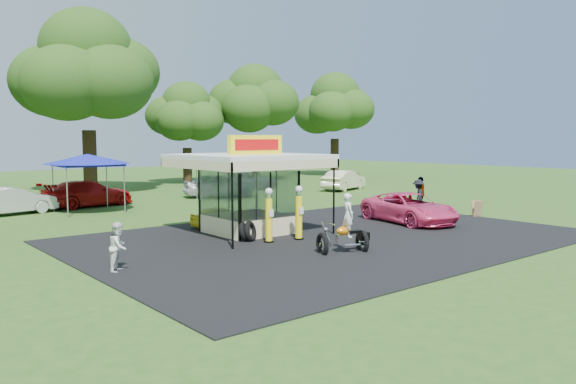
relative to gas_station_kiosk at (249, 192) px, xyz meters
name	(u,v)px	position (x,y,z in m)	size (l,w,h in m)	color
ground	(368,245)	(2.00, -4.99, -1.78)	(120.00, 120.00, 0.00)	#2D5119
asphalt_apron	(332,237)	(2.00, -2.99, -1.76)	(20.00, 14.00, 0.04)	black
gas_station_kiosk	(249,192)	(0.00, 0.00, 0.00)	(5.40, 5.40, 4.18)	white
gas_pump_left	(269,217)	(-0.70, -2.30, -0.75)	(0.40, 0.40, 2.15)	black
gas_pump_right	(299,214)	(0.60, -2.57, -0.74)	(0.41, 0.41, 2.18)	black
motorcycle	(346,229)	(0.25, -5.55, -0.92)	(1.95, 1.40, 2.21)	black
spare_tires	(248,231)	(-1.20, -1.58, -1.36)	(1.07, 0.97, 0.87)	black
a_frame_sign	(477,209)	(11.93, -3.46, -1.35)	(0.52, 0.60, 0.85)	#593819
kiosk_car	(221,217)	(0.00, 2.21, -1.30)	(1.13, 2.82, 0.96)	yellow
pink_sedan	(409,208)	(7.61, -2.52, -1.06)	(2.40, 5.21, 1.45)	#F5427E
spectator_west	(119,247)	(-7.06, -3.06, -1.02)	(0.74, 0.58, 1.52)	white
spectator_east_a	(418,196)	(11.27, -0.23, -0.89)	(1.16, 0.66, 1.79)	black
spectator_east_b	(421,193)	(12.12, 0.26, -0.84)	(1.10, 0.46, 1.88)	gray
bg_car_a	(12,201)	(-6.29, 12.80, -1.05)	(1.56, 4.47, 1.47)	beige
bg_car_b	(88,193)	(-1.88, 13.77, -1.00)	(2.18, 5.37, 1.56)	#B6110E
bg_car_c	(219,185)	(7.11, 13.52, -0.96)	(1.93, 4.80, 1.64)	silver
bg_car_d	(248,181)	(11.77, 16.52, -1.08)	(2.32, 5.03, 1.40)	slate
bg_car_e	(344,180)	(17.40, 11.60, -1.01)	(1.64, 4.71, 1.55)	beige
tent_west	(87,159)	(-2.78, 11.20, 1.11)	(4.58, 4.58, 3.20)	gray
tent_east	(227,158)	(6.79, 12.02, 0.97)	(4.35, 4.35, 3.04)	gray
oak_far_c	(87,79)	(1.28, 21.92, 6.54)	(11.13, 11.13, 13.11)	black
oak_far_d	(187,120)	(11.16, 25.03, 3.85)	(7.43, 7.43, 8.84)	black
oak_far_e	(255,108)	(17.53, 23.43, 5.03)	(8.97, 8.97, 10.68)	black
oak_far_f	(335,111)	(28.98, 24.52, 5.19)	(9.01, 9.01, 10.85)	black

